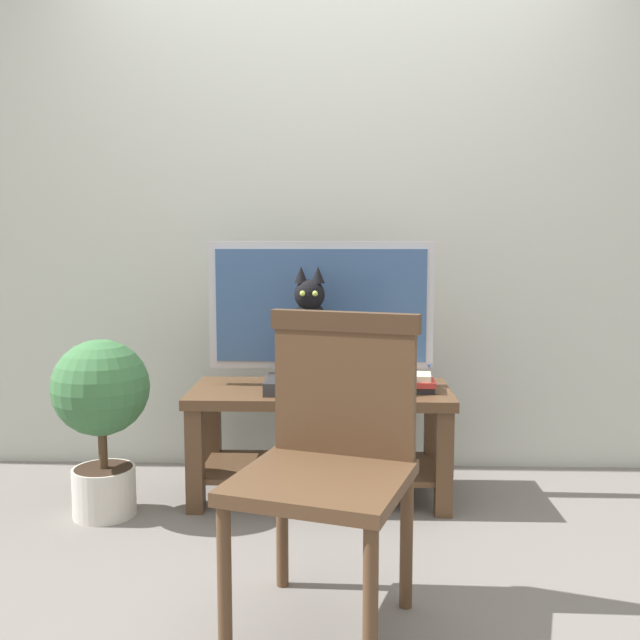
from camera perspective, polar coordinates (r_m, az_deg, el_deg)
name	(u,v)px	position (r m, az deg, el deg)	size (l,w,h in m)	color
ground_plane	(330,547)	(2.79, 0.80, -17.49)	(12.00, 12.00, 0.00)	slate
back_wall	(335,182)	(3.59, 1.19, 10.79)	(7.00, 0.12, 2.80)	#B7BCB2
tv_stand	(320,422)	(3.18, 0.03, -8.03)	(1.12, 0.50, 0.48)	#513823
tv	(321,310)	(3.16, 0.08, 0.78)	(0.98, 0.20, 0.63)	#B7B7BC
media_box	(310,385)	(3.08, -0.78, -5.13)	(0.38, 0.26, 0.06)	#2D2D30
cat	(310,336)	(3.03, -0.78, -1.30)	(0.19, 0.32, 0.48)	black
wooden_chair	(331,445)	(2.17, 0.88, -9.81)	(0.59, 0.59, 0.91)	#513823
book_stack	(408,383)	(3.11, 6.94, -4.94)	(0.24, 0.18, 0.08)	#2D2D33
potted_plant	(101,407)	(3.07, -16.85, -6.61)	(0.39, 0.39, 0.73)	beige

